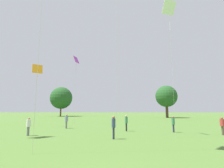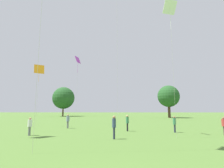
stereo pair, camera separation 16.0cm
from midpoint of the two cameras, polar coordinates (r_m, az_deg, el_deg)
person_standing_0 at (r=13.74m, az=1.01°, el=-13.12°), size 0.40×0.40×1.76m
person_standing_1 at (r=18.75m, az=5.28°, el=-12.05°), size 0.38×0.38×1.66m
person_standing_2 at (r=18.72m, az=19.97°, el=-11.78°), size 0.34×0.34×1.57m
person_standing_3 at (r=18.56m, az=32.95°, el=-11.03°), size 0.43×0.43×1.58m
person_standing_5 at (r=17.13m, az=-25.00°, el=-11.99°), size 0.38×0.38×1.54m
person_standing_6 at (r=22.12m, az=-14.02°, el=-11.32°), size 0.47×0.47×1.68m
kite_4 at (r=29.13m, az=-10.96°, el=7.28°), size 0.84×1.27×10.80m
kite_6 at (r=26.33m, az=-22.53°, el=4.27°), size 1.32×1.03×8.45m
kite_8 at (r=17.52m, az=18.67°, el=21.91°), size 1.31×0.92×11.73m
distant_tree_0 at (r=63.68m, az=-15.49°, el=-4.42°), size 7.63×7.63×10.15m
distant_tree_1 at (r=52.16m, az=18.05°, el=-3.84°), size 6.10×6.10×9.10m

